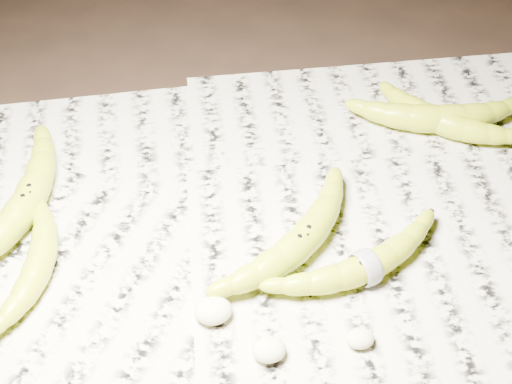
{
  "coord_description": "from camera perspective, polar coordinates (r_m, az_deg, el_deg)",
  "views": [
    {
      "loc": [
        -0.11,
        -0.55,
        0.63
      ],
      "look_at": [
        -0.03,
        0.03,
        0.05
      ],
      "focal_mm": 50.0,
      "sensor_mm": 36.0,
      "label": 1
    }
  ],
  "objects": [
    {
      "name": "flesh_chunk_a",
      "position": [
        0.76,
        -3.46,
        -9.28
      ],
      "size": [
        0.04,
        0.03,
        0.02
      ],
      "primitive_type": "ellipsoid",
      "color": "beige",
      "rests_on": "newspaper_patch"
    },
    {
      "name": "banana_upper_b",
      "position": [
        1.0,
        14.57,
        5.67
      ],
      "size": [
        0.17,
        0.16,
        0.04
      ],
      "primitive_type": null,
      "rotation": [
        0.0,
        0.0,
        -0.75
      ],
      "color": "#B8C618",
      "rests_on": "newspaper_patch"
    },
    {
      "name": "banana_left_a",
      "position": [
        0.89,
        -17.87,
        -0.55
      ],
      "size": [
        0.14,
        0.24,
        0.04
      ],
      "primitive_type": null,
      "rotation": [
        0.0,
        0.0,
        1.24
      ],
      "color": "#B8C618",
      "rests_on": "newspaper_patch"
    },
    {
      "name": "flesh_chunk_b",
      "position": [
        0.73,
        1.05,
        -12.36
      ],
      "size": [
        0.03,
        0.03,
        0.02
      ],
      "primitive_type": "ellipsoid",
      "color": "beige",
      "rests_on": "newspaper_patch"
    },
    {
      "name": "measuring_tape",
      "position": [
        0.79,
        8.79,
        -5.83
      ],
      "size": [
        0.02,
        0.04,
        0.04
      ],
      "primitive_type": "torus",
      "rotation": [
        0.0,
        1.57,
        0.34
      ],
      "color": "white",
      "rests_on": "newspaper_patch"
    },
    {
      "name": "flesh_chunk_c",
      "position": [
        0.75,
        8.36,
        -11.34
      ],
      "size": [
        0.03,
        0.02,
        0.02
      ],
      "primitive_type": "ellipsoid",
      "color": "beige",
      "rests_on": "newspaper_patch"
    },
    {
      "name": "banana_upper_a",
      "position": [
        1.0,
        14.35,
        5.87
      ],
      "size": [
        0.21,
        0.09,
        0.04
      ],
      "primitive_type": null,
      "rotation": [
        0.0,
        0.0,
        -0.15
      ],
      "color": "#B8C618",
      "rests_on": "newspaper_patch"
    },
    {
      "name": "banana_taped",
      "position": [
        0.79,
        8.79,
        -5.83
      ],
      "size": [
        0.21,
        0.12,
        0.03
      ],
      "primitive_type": null,
      "rotation": [
        0.0,
        0.0,
        0.34
      ],
      "color": "#B8C618",
      "rests_on": "newspaper_patch"
    },
    {
      "name": "banana_center",
      "position": [
        0.81,
        3.7,
        -3.78
      ],
      "size": [
        0.2,
        0.19,
        0.04
      ],
      "primitive_type": null,
      "rotation": [
        0.0,
        0.0,
        0.75
      ],
      "color": "#B8C618",
      "rests_on": "newspaper_patch"
    },
    {
      "name": "newspaper_patch",
      "position": [
        0.84,
        2.56,
        -4.02
      ],
      "size": [
        0.9,
        0.7,
        0.01
      ],
      "primitive_type": "cube",
      "color": "beige",
      "rests_on": "ground"
    },
    {
      "name": "banana_left_b",
      "position": [
        0.83,
        -16.95,
        -5.23
      ],
      "size": [
        0.08,
        0.17,
        0.03
      ],
      "primitive_type": null,
      "rotation": [
        0.0,
        0.0,
        1.39
      ],
      "color": "#B8C618",
      "rests_on": "newspaper_patch"
    },
    {
      "name": "ground",
      "position": [
        0.84,
        2.19,
        -3.79
      ],
      "size": [
        3.0,
        3.0,
        0.0
      ],
      "primitive_type": "plane",
      "color": "black",
      "rests_on": "ground"
    }
  ]
}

